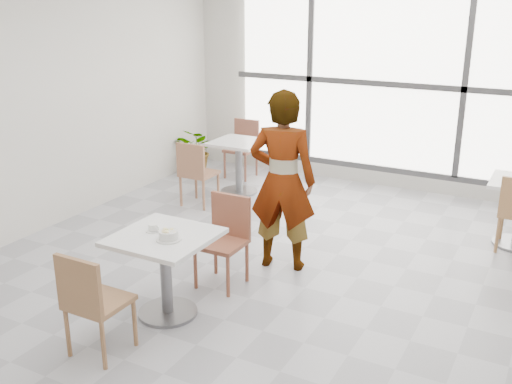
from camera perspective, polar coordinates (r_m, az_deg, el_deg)
The scene contains 14 objects.
floor at distance 5.90m, azimuth 1.40°, elevation -8.43°, with size 7.00×7.00×0.00m, color #9E9EA5.
wall_back at distance 8.61m, azimuth 12.29°, elevation 10.26°, with size 6.00×6.00×0.00m, color silver.
wall_left at distance 7.23m, azimuth -20.41°, elevation 8.02°, with size 7.00×7.00×0.00m, color silver.
window at distance 8.55m, azimuth 12.16°, elevation 10.21°, with size 4.60×0.07×2.52m.
main_table at distance 5.13m, azimuth -8.77°, elevation -6.48°, with size 0.80×0.80×0.75m.
chair_near at distance 4.68m, azimuth -15.67°, elevation -9.88°, with size 0.42×0.42×0.87m.
chair_far at distance 5.66m, azimuth -2.97°, elevation -4.07°, with size 0.42×0.42×0.87m.
oatmeal_bowl at distance 4.92m, azimuth -8.45°, elevation -4.14°, with size 0.21×0.21×0.10m.
coffee_cup at distance 5.12m, azimuth -9.89°, elevation -3.46°, with size 0.16×0.13×0.07m.
person at distance 5.86m, azimuth 2.57°, elevation 1.05°, with size 0.67×0.44×1.83m, color black.
bg_table_left at distance 8.28m, azimuth -1.67°, elevation 3.17°, with size 0.70×0.70×0.75m.
bg_chair_left_near at distance 7.76m, azimuth -5.86°, elevation 2.14°, with size 0.42×0.42×0.87m.
bg_chair_left_far at distance 9.07m, azimuth -1.23°, elevation 4.64°, with size 0.42×0.42×0.87m.
plant_left at distance 9.32m, azimuth -5.68°, elevation 4.02°, with size 0.64×0.56×0.72m, color #477A38.
Camera 1 is at (2.37, -4.70, 2.67)m, focal length 41.39 mm.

